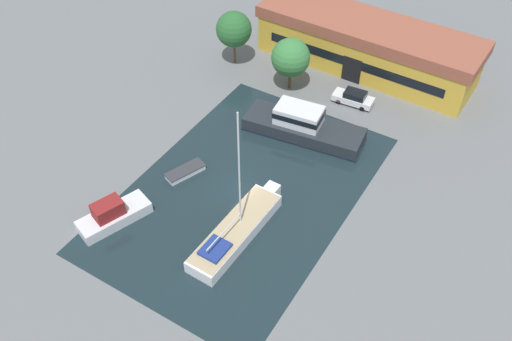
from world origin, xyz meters
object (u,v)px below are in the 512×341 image
object	(u,v)px
parked_car	(354,98)
motor_cruiser	(302,125)
warehouse_building	(367,45)
quay_tree_by_water	(234,29)
cabin_boat	(113,215)
small_dinghy	(185,172)
quay_tree_near_building	(291,58)
sailboat_moored	(237,230)

from	to	relation	value
parked_car	motor_cruiser	xyz separation A→B (m)	(-2.47, -7.90, 0.38)
warehouse_building	parked_car	xyz separation A→B (m)	(2.04, -7.74, -2.23)
quay_tree_by_water	cabin_boat	bearing A→B (deg)	-80.04
warehouse_building	small_dinghy	world-z (taller)	warehouse_building
quay_tree_near_building	parked_car	distance (m)	8.56
quay_tree_near_building	motor_cruiser	xyz separation A→B (m)	(5.32, -6.78, -2.97)
quay_tree_near_building	cabin_boat	size ratio (longest dim) A/B	0.90
quay_tree_near_building	motor_cruiser	distance (m)	9.12
cabin_boat	parked_car	bearing A→B (deg)	87.97
small_dinghy	sailboat_moored	bearing A→B (deg)	-4.16
parked_car	sailboat_moored	xyz separation A→B (m)	(-0.73, -23.61, -0.08)
sailboat_moored	cabin_boat	bearing A→B (deg)	-155.40
sailboat_moored	motor_cruiser	size ratio (longest dim) A/B	1.02
quay_tree_near_building	small_dinghy	world-z (taller)	quay_tree_near_building
warehouse_building	quay_tree_by_water	bearing A→B (deg)	-149.92
warehouse_building	quay_tree_near_building	distance (m)	10.63
quay_tree_near_building	sailboat_moored	distance (m)	23.82
warehouse_building	motor_cruiser	distance (m)	15.75
parked_car	cabin_boat	world-z (taller)	cabin_boat
parked_car	cabin_boat	bearing A→B (deg)	153.92
warehouse_building	motor_cruiser	world-z (taller)	warehouse_building
parked_car	cabin_boat	distance (m)	30.33
warehouse_building	cabin_boat	distance (m)	37.11
parked_car	motor_cruiser	bearing A→B (deg)	158.54
motor_cruiser	warehouse_building	bearing A→B (deg)	-8.86
warehouse_building	quay_tree_near_building	xyz separation A→B (m)	(-5.75, -8.86, 1.12)
sailboat_moored	quay_tree_near_building	bearing A→B (deg)	109.01
warehouse_building	cabin_boat	size ratio (longest dim) A/B	3.83
quay_tree_near_building	quay_tree_by_water	bearing A→B (deg)	172.40
warehouse_building	sailboat_moored	bearing A→B (deg)	-86.00
warehouse_building	cabin_boat	xyz separation A→B (m)	(-9.32, -35.86, -2.14)
quay_tree_near_building	warehouse_building	bearing A→B (deg)	57.00
warehouse_building	quay_tree_near_building	world-z (taller)	quay_tree_near_building
warehouse_building	parked_car	distance (m)	8.31
warehouse_building	quay_tree_near_building	size ratio (longest dim) A/B	4.27
quay_tree_near_building	motor_cruiser	world-z (taller)	quay_tree_near_building
parked_car	motor_cruiser	size ratio (longest dim) A/B	0.36
warehouse_building	quay_tree_near_building	bearing A→B (deg)	-121.38
motor_cruiser	cabin_boat	bearing A→B (deg)	148.99
quay_tree_near_building	small_dinghy	distance (m)	18.91
parked_car	quay_tree_by_water	bearing A→B (deg)	85.88
cabin_boat	sailboat_moored	bearing A→B (deg)	42.98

